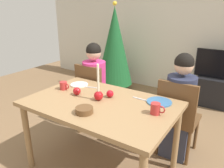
{
  "coord_description": "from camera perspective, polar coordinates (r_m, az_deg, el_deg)",
  "views": [
    {
      "loc": [
        1.12,
        -1.52,
        1.61
      ],
      "look_at": [
        0.0,
        0.2,
        0.87
      ],
      "focal_mm": 35.21,
      "sensor_mm": 36.0,
      "label": 1
    }
  ],
  "objects": [
    {
      "name": "person_left_child",
      "position": [
        2.94,
        -4.54,
        -1.04
      ],
      "size": [
        0.3,
        0.3,
        1.17
      ],
      "color": "#33384C",
      "rests_on": "ground"
    },
    {
      "name": "apple_near_candle",
      "position": [
        2.17,
        -0.54,
        -2.56
      ],
      "size": [
        0.07,
        0.07,
        0.07
      ],
      "primitive_type": "sphere",
      "color": "red",
      "rests_on": "dining_table"
    },
    {
      "name": "candle_centerpiece",
      "position": [
        2.09,
        -3.54,
        -2.37
      ],
      "size": [
        0.09,
        0.09,
        0.36
      ],
      "color": "red",
      "rests_on": "dining_table"
    },
    {
      "name": "chair_right",
      "position": [
        2.46,
        16.64,
        -7.62
      ],
      "size": [
        0.4,
        0.4,
        0.9
      ],
      "color": "brown",
      "rests_on": "ground"
    },
    {
      "name": "mug_right",
      "position": [
        1.87,
        11.3,
        -6.29
      ],
      "size": [
        0.13,
        0.08,
        0.1
      ],
      "color": "#B72D2D",
      "rests_on": "dining_table"
    },
    {
      "name": "back_wall",
      "position": [
        4.29,
        18.43,
        14.68
      ],
      "size": [
        6.4,
        0.1,
        2.6
      ],
      "primitive_type": "cube",
      "color": "beige",
      "rests_on": "ground"
    },
    {
      "name": "plate_right",
      "position": [
        2.11,
        12.16,
        -4.56
      ],
      "size": [
        0.23,
        0.23,
        0.01
      ],
      "primitive_type": "cylinder",
      "color": "teal",
      "rests_on": "dining_table"
    },
    {
      "name": "tv",
      "position": [
        3.95,
        26.46,
        4.53
      ],
      "size": [
        0.79,
        0.05,
        0.46
      ],
      "color": "black",
      "rests_on": "tv_stand"
    },
    {
      "name": "mug_left",
      "position": [
        2.42,
        -12.43,
        -0.4
      ],
      "size": [
        0.12,
        0.08,
        0.09
      ],
      "color": "#B72D2D",
      "rests_on": "dining_table"
    },
    {
      "name": "bowl_walnuts",
      "position": [
        1.88,
        -7.22,
        -6.77
      ],
      "size": [
        0.15,
        0.15,
        0.05
      ],
      "primitive_type": "cylinder",
      "color": "brown",
      "rests_on": "dining_table"
    },
    {
      "name": "christmas_tree",
      "position": [
        4.22,
        0.68,
        9.7
      ],
      "size": [
        0.7,
        0.7,
        1.68
      ],
      "color": "brown",
      "rests_on": "ground"
    },
    {
      "name": "plate_left",
      "position": [
        2.54,
        -8.51,
        -0.13
      ],
      "size": [
        0.2,
        0.2,
        0.01
      ],
      "primitive_type": "cylinder",
      "color": "white",
      "rests_on": "dining_table"
    },
    {
      "name": "fork_left",
      "position": [
        2.44,
        -5.42,
        -0.87
      ],
      "size": [
        0.18,
        0.06,
        0.01
      ],
      "primitive_type": "cube",
      "rotation": [
        0.0,
        0.0,
        0.29
      ],
      "color": "silver",
      "rests_on": "dining_table"
    },
    {
      "name": "apple_by_left_plate",
      "position": [
        2.25,
        -9.11,
        -1.84
      ],
      "size": [
        0.08,
        0.08,
        0.08
      ],
      "primitive_type": "sphere",
      "color": "#B3161B",
      "rests_on": "dining_table"
    },
    {
      "name": "ground_plane",
      "position": [
        2.49,
        -2.69,
        -20.62
      ],
      "size": [
        7.68,
        7.68,
        0.0
      ],
      "primitive_type": "plane",
      "color": "brown"
    },
    {
      "name": "person_right_child",
      "position": [
        2.46,
        16.99,
        -6.13
      ],
      "size": [
        0.3,
        0.3,
        1.17
      ],
      "color": "#33384C",
      "rests_on": "ground"
    },
    {
      "name": "dining_table",
      "position": [
        2.12,
        -2.98,
        -6.73
      ],
      "size": [
        1.4,
        0.9,
        0.75
      ],
      "color": "#99754C",
      "rests_on": "ground"
    },
    {
      "name": "fork_right",
      "position": [
        2.14,
        7.56,
        -3.95
      ],
      "size": [
        0.18,
        0.02,
        0.01
      ],
      "primitive_type": "cube",
      "rotation": [
        0.0,
        0.0,
        -0.05
      ],
      "color": "silver",
      "rests_on": "dining_table"
    },
    {
      "name": "tv_stand",
      "position": [
        4.08,
        25.46,
        -1.84
      ],
      "size": [
        0.64,
        0.4,
        0.48
      ],
      "primitive_type": "cube",
      "color": "black",
      "rests_on": "ground"
    },
    {
      "name": "chair_left",
      "position": [
        2.93,
        -4.9,
        -2.28
      ],
      "size": [
        0.4,
        0.4,
        0.9
      ],
      "color": "brown",
      "rests_on": "ground"
    }
  ]
}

